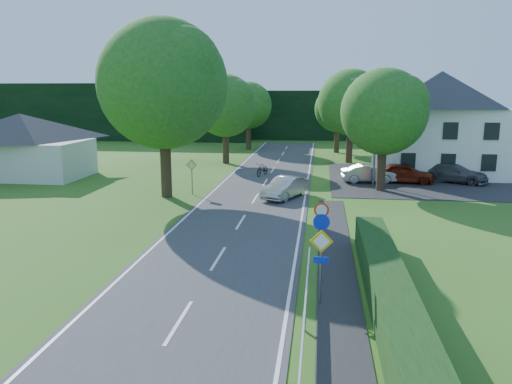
# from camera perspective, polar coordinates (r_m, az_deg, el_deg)

# --- Properties ---
(road) EXTENTS (7.00, 80.00, 0.04)m
(road) POSITION_cam_1_polar(r_m,az_deg,el_deg) (28.99, -1.13, -2.46)
(road) COLOR #38383A
(road) RESTS_ON ground
(parking_pad) EXTENTS (14.00, 16.00, 0.04)m
(parking_pad) POSITION_cam_1_polar(r_m,az_deg,el_deg) (42.14, 17.98, 1.40)
(parking_pad) COLOR black
(parking_pad) RESTS_ON ground
(line_edge_left) EXTENTS (0.12, 80.00, 0.01)m
(line_edge_left) POSITION_cam_1_polar(r_m,az_deg,el_deg) (29.63, -7.36, -2.20)
(line_edge_left) COLOR white
(line_edge_left) RESTS_ON road
(line_edge_right) EXTENTS (0.12, 80.00, 0.01)m
(line_edge_right) POSITION_cam_1_polar(r_m,az_deg,el_deg) (28.70, 5.31, -2.61)
(line_edge_right) COLOR white
(line_edge_right) RESTS_ON road
(line_centre) EXTENTS (0.12, 80.00, 0.01)m
(line_centre) POSITION_cam_1_polar(r_m,az_deg,el_deg) (28.99, -1.13, -2.41)
(line_centre) COLOR white
(line_centre) RESTS_ON road
(tree_main) EXTENTS (9.40, 9.40, 11.64)m
(tree_main) POSITION_cam_1_polar(r_m,az_deg,el_deg) (33.43, -10.49, 9.27)
(tree_main) COLOR #1D5319
(tree_main) RESTS_ON ground
(tree_left_far) EXTENTS (7.00, 7.00, 8.58)m
(tree_left_far) POSITION_cam_1_polar(r_m,az_deg,el_deg) (48.77, -3.51, 8.30)
(tree_left_far) COLOR #1D5319
(tree_left_far) RESTS_ON ground
(tree_right_far) EXTENTS (7.40, 7.40, 9.09)m
(tree_right_far) POSITION_cam_1_polar(r_m,az_deg,el_deg) (49.96, 10.74, 8.49)
(tree_right_far) COLOR #1D5319
(tree_right_far) RESTS_ON ground
(tree_left_back) EXTENTS (6.60, 6.60, 8.07)m
(tree_left_back) POSITION_cam_1_polar(r_m,az_deg,el_deg) (60.52, -0.87, 8.71)
(tree_left_back) COLOR #1D5319
(tree_left_back) RESTS_ON ground
(tree_right_back) EXTENTS (6.20, 6.20, 7.56)m
(tree_right_back) POSITION_cam_1_polar(r_m,az_deg,el_deg) (57.93, 9.28, 8.18)
(tree_right_back) COLOR #1D5319
(tree_right_back) RESTS_ON ground
(tree_right_mid) EXTENTS (7.00, 7.00, 8.58)m
(tree_right_mid) POSITION_cam_1_polar(r_m,az_deg,el_deg) (36.18, 14.33, 6.84)
(tree_right_mid) COLOR #1D5319
(tree_right_mid) RESTS_ON ground
(treeline_left) EXTENTS (44.00, 6.00, 8.00)m
(treeline_left) POSITION_cam_1_polar(r_m,az_deg,el_deg) (76.94, -17.55, 8.76)
(treeline_left) COLOR black
(treeline_left) RESTS_ON ground
(treeline_right) EXTENTS (30.00, 5.00, 7.00)m
(treeline_right) POSITION_cam_1_polar(r_m,az_deg,el_deg) (74.00, 10.47, 8.63)
(treeline_right) COLOR black
(treeline_right) RESTS_ON ground
(bungalow_left) EXTENTS (11.00, 6.50, 5.20)m
(bungalow_left) POSITION_cam_1_polar(r_m,az_deg,el_deg) (45.10, -25.18, 4.96)
(bungalow_left) COLOR silver
(bungalow_left) RESTS_ON ground
(house_white) EXTENTS (10.60, 8.40, 8.60)m
(house_white) POSITION_cam_1_polar(r_m,az_deg,el_deg) (44.98, 20.17, 7.50)
(house_white) COLOR white
(house_white) RESTS_ON ground
(streetlight) EXTENTS (2.03, 0.18, 8.00)m
(streetlight) POSITION_cam_1_polar(r_m,az_deg,el_deg) (38.10, 13.33, 7.37)
(streetlight) COLOR slate
(streetlight) RESTS_ON ground
(sign_priority_right) EXTENTS (0.78, 0.09, 2.59)m
(sign_priority_right) POSITION_cam_1_polar(r_m,az_deg,el_deg) (16.64, 7.45, -6.92)
(sign_priority_right) COLOR slate
(sign_priority_right) RESTS_ON ground
(sign_roundabout) EXTENTS (0.64, 0.08, 2.37)m
(sign_roundabout) POSITION_cam_1_polar(r_m,az_deg,el_deg) (19.55, 7.46, -4.49)
(sign_roundabout) COLOR slate
(sign_roundabout) RESTS_ON ground
(sign_speed_limit) EXTENTS (0.64, 0.11, 2.37)m
(sign_speed_limit) POSITION_cam_1_polar(r_m,az_deg,el_deg) (21.45, 7.47, -2.78)
(sign_speed_limit) COLOR slate
(sign_speed_limit) RESTS_ON ground
(sign_priority_left) EXTENTS (0.78, 0.09, 2.44)m
(sign_priority_left) POSITION_cam_1_polar(r_m,az_deg,el_deg) (34.34, -7.36, 2.54)
(sign_priority_left) COLOR slate
(sign_priority_left) RESTS_ON ground
(moving_car) EXTENTS (3.04, 4.46, 1.39)m
(moving_car) POSITION_cam_1_polar(r_m,az_deg,el_deg) (32.98, 3.36, 0.51)
(moving_car) COLOR #ADAEB2
(moving_car) RESTS_ON road
(motorcycle) EXTENTS (1.28, 2.15, 1.07)m
(motorcycle) POSITION_cam_1_polar(r_m,az_deg,el_deg) (41.57, 0.74, 2.60)
(motorcycle) COLOR black
(motorcycle) RESTS_ON road
(parked_car_red) EXTENTS (4.60, 2.42, 1.49)m
(parked_car_red) POSITION_cam_1_polar(r_m,az_deg,el_deg) (40.08, 16.64, 2.09)
(parked_car_red) COLOR maroon
(parked_car_red) RESTS_ON parking_pad
(parked_car_silver_a) EXTENTS (4.30, 1.96, 1.37)m
(parked_car_silver_a) POSITION_cam_1_polar(r_m,az_deg,el_deg) (39.50, 12.74, 2.07)
(parked_car_silver_a) COLOR #A9A9AE
(parked_car_silver_a) RESTS_ON parking_pad
(parked_car_grey) EXTENTS (5.43, 4.17, 1.47)m
(parked_car_grey) POSITION_cam_1_polar(r_m,az_deg,el_deg) (41.60, 21.65, 2.07)
(parked_car_grey) COLOR #515056
(parked_car_grey) RESTS_ON parking_pad
(parasol) EXTENTS (2.52, 2.56, 2.06)m
(parasol) POSITION_cam_1_polar(r_m,az_deg,el_deg) (43.56, 14.39, 3.31)
(parasol) COLOR red
(parasol) RESTS_ON parking_pad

